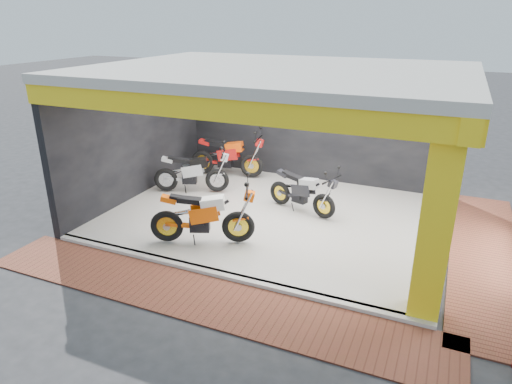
% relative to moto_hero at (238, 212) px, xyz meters
% --- Properties ---
extents(ground, '(80.00, 80.00, 0.00)m').
position_rel_moto_hero_xyz_m(ground, '(0.19, -0.25, -0.83)').
color(ground, '#2D2D30').
rests_on(ground, ground).
extents(showroom_floor, '(8.00, 6.00, 0.10)m').
position_rel_moto_hero_xyz_m(showroom_floor, '(0.19, 1.75, -0.78)').
color(showroom_floor, silver).
rests_on(showroom_floor, ground).
extents(showroom_ceiling, '(8.40, 6.40, 0.20)m').
position_rel_moto_hero_xyz_m(showroom_ceiling, '(0.19, 1.75, 2.77)').
color(showroom_ceiling, beige).
rests_on(showroom_ceiling, corner_column).
extents(back_wall, '(8.20, 0.20, 3.50)m').
position_rel_moto_hero_xyz_m(back_wall, '(0.19, 4.85, 0.92)').
color(back_wall, black).
rests_on(back_wall, ground).
extents(left_wall, '(0.20, 6.20, 3.50)m').
position_rel_moto_hero_xyz_m(left_wall, '(-3.91, 1.75, 0.92)').
color(left_wall, black).
rests_on(left_wall, ground).
extents(corner_column, '(0.50, 0.50, 3.50)m').
position_rel_moto_hero_xyz_m(corner_column, '(3.94, -1.00, 0.92)').
color(corner_column, yellow).
rests_on(corner_column, ground).
extents(header_beam_front, '(8.40, 0.30, 0.40)m').
position_rel_moto_hero_xyz_m(header_beam_front, '(0.19, -1.25, 2.47)').
color(header_beam_front, yellow).
rests_on(header_beam_front, corner_column).
extents(header_beam_right, '(0.30, 6.40, 0.40)m').
position_rel_moto_hero_xyz_m(header_beam_right, '(4.19, 1.75, 2.47)').
color(header_beam_right, yellow).
rests_on(header_beam_right, corner_column).
extents(floor_kerb, '(8.00, 0.20, 0.10)m').
position_rel_moto_hero_xyz_m(floor_kerb, '(0.19, -1.27, -0.78)').
color(floor_kerb, silver).
rests_on(floor_kerb, ground).
extents(paver_front, '(9.00, 1.40, 0.03)m').
position_rel_moto_hero_xyz_m(paver_front, '(0.19, -2.05, -0.82)').
color(paver_front, brown).
rests_on(paver_front, ground).
extents(paver_right, '(1.40, 7.00, 0.03)m').
position_rel_moto_hero_xyz_m(paver_right, '(4.99, 1.75, -0.82)').
color(paver_right, brown).
rests_on(paver_right, ground).
extents(moto_hero, '(2.56, 1.74, 1.47)m').
position_rel_moto_hero_xyz_m(moto_hero, '(0.00, 0.00, 0.00)').
color(moto_hero, '#FF5D0A').
rests_on(moto_hero, showroom_floor).
extents(moto_row_a, '(2.23, 1.37, 1.28)m').
position_rel_moto_hero_xyz_m(moto_row_a, '(1.36, 1.98, -0.09)').
color(moto_row_a, black).
rests_on(moto_row_a, showroom_floor).
extents(moto_row_b, '(2.38, 1.59, 1.36)m').
position_rel_moto_hero_xyz_m(moto_row_b, '(-1.88, 2.55, -0.05)').
color(moto_row_b, '#A4A8AC').
rests_on(moto_row_b, showroom_floor).
extents(moto_row_c, '(2.55, 1.29, 1.49)m').
position_rel_moto_hero_xyz_m(moto_row_c, '(-1.49, 4.06, 0.01)').
color(moto_row_c, red).
rests_on(moto_row_c, showroom_floor).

